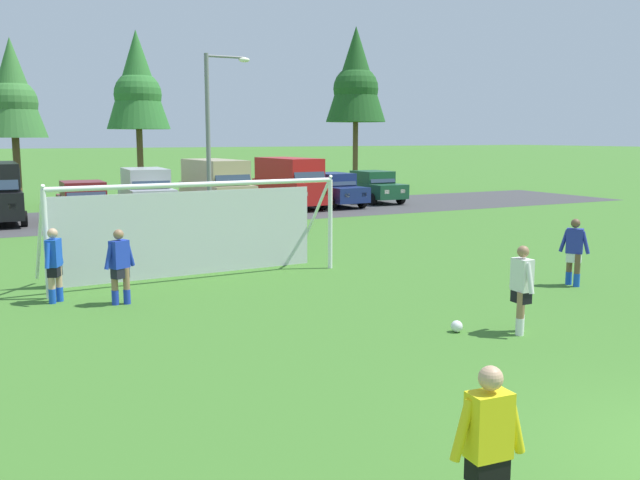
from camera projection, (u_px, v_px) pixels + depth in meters
name	position (u px, v px, depth m)	size (l,w,h in m)	color
ground_plane	(247.00, 257.00, 20.87)	(400.00, 400.00, 0.00)	#3D7028
parking_lot_strip	(150.00, 217.00, 31.37)	(52.00, 8.40, 0.01)	#3D3D3F
soccer_ball	(457.00, 326.00, 12.90)	(0.22, 0.22, 0.22)	white
soccer_goal	(192.00, 227.00, 17.86)	(7.49, 2.24, 2.57)	white
referee	(488.00, 455.00, 6.13)	(0.73, 0.27, 1.64)	tan
player_striker_near	(521.00, 290.00, 12.73)	(0.34, 0.73, 1.64)	#936B4C
player_midfield_center	(120.00, 267.00, 14.93)	(0.73, 0.39, 1.64)	#936B4C
player_defender_far	(54.00, 265.00, 15.11)	(0.48, 0.66, 1.64)	tan
player_winger_left	(574.00, 252.00, 16.82)	(0.45, 0.69, 1.64)	brown
parked_car_slot_center_left	(84.00, 202.00, 29.24)	(2.11, 4.24, 1.72)	maroon
parked_car_slot_center	(146.00, 192.00, 31.40)	(2.36, 4.71, 2.16)	#B2B2BC
parked_car_slot_center_right	(216.00, 185.00, 32.37)	(2.42, 4.91, 2.52)	tan
parked_car_slot_right	(290.00, 182.00, 34.87)	(2.43, 4.92, 2.52)	red
parked_car_slot_far_right	(333.00, 189.00, 35.83)	(2.18, 4.27, 1.72)	navy
parked_car_slot_end	(373.00, 187.00, 37.93)	(2.05, 4.21, 1.72)	#194C2D
tree_mid_left	(12.00, 91.00, 34.65)	(3.17, 3.17, 8.47)	brown
tree_center_back	(137.00, 83.00, 39.89)	(3.60, 3.60, 9.61)	brown
tree_mid_right	(356.00, 78.00, 47.35)	(4.11, 4.11, 10.96)	brown
street_lamp	(213.00, 137.00, 28.05)	(2.00, 0.32, 6.85)	slate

